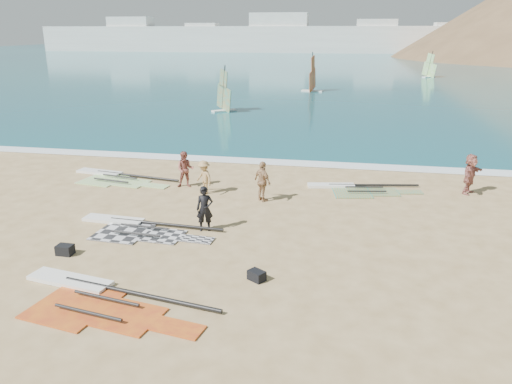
% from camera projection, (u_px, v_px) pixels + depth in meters
% --- Properties ---
extents(ground, '(300.00, 300.00, 0.00)m').
position_uv_depth(ground, '(205.00, 258.00, 15.91)').
color(ground, tan).
rests_on(ground, ground).
extents(sea, '(300.00, 240.00, 0.06)m').
position_uv_depth(sea, '(340.00, 56.00, 139.12)').
color(sea, '#0C4256').
rests_on(sea, ground).
extents(surf_line, '(300.00, 1.20, 0.04)m').
position_uv_depth(surf_line, '(269.00, 162.00, 27.40)').
color(surf_line, white).
rests_on(surf_line, ground).
extents(far_town, '(160.00, 8.00, 12.00)m').
position_uv_depth(far_town, '(292.00, 38.00, 157.38)').
color(far_town, white).
rests_on(far_town, ground).
extents(rig_grey, '(5.56, 2.34, 0.20)m').
position_uv_depth(rig_grey, '(134.00, 227.00, 18.26)').
color(rig_grey, '#272729').
rests_on(rig_grey, ground).
extents(rig_green, '(5.71, 2.71, 0.20)m').
position_uv_depth(rig_green, '(113.00, 177.00, 24.46)').
color(rig_green, '#88D634').
rests_on(rig_green, ground).
extents(rig_orange, '(5.19, 2.44, 0.20)m').
position_uv_depth(rig_orange, '(354.00, 189.00, 22.70)').
color(rig_orange, orange).
rests_on(rig_orange, ground).
extents(rig_red, '(6.07, 2.89, 0.20)m').
position_uv_depth(rig_red, '(94.00, 297.00, 13.50)').
color(rig_red, '#B5321E').
rests_on(rig_red, ground).
extents(gear_bag_near, '(0.52, 0.39, 0.33)m').
position_uv_depth(gear_bag_near, '(65.00, 250.00, 16.13)').
color(gear_bag_near, black).
rests_on(gear_bag_near, ground).
extents(gear_bag_far, '(0.59, 0.55, 0.29)m').
position_uv_depth(gear_bag_far, '(257.00, 275.00, 14.48)').
color(gear_bag_far, black).
rests_on(gear_bag_far, ground).
extents(person_wetsuit, '(0.69, 0.54, 1.65)m').
position_uv_depth(person_wetsuit, '(205.00, 209.00, 17.88)').
color(person_wetsuit, black).
rests_on(person_wetsuit, ground).
extents(beachgoer_left, '(0.94, 0.81, 1.68)m').
position_uv_depth(beachgoer_left, '(185.00, 169.00, 22.88)').
color(beachgoer_left, '#944E43').
rests_on(beachgoer_left, ground).
extents(beachgoer_mid, '(1.11, 1.05, 1.51)m').
position_uv_depth(beachgoer_mid, '(204.00, 177.00, 21.95)').
color(beachgoer_mid, tan).
rests_on(beachgoer_mid, ground).
extents(beachgoer_back, '(1.03, 1.00, 1.73)m').
position_uv_depth(beachgoer_back, '(263.00, 181.00, 20.97)').
color(beachgoer_back, '#A6805A').
rests_on(beachgoer_back, ground).
extents(beachgoer_right, '(1.31, 1.70, 1.80)m').
position_uv_depth(beachgoer_right, '(470.00, 174.00, 21.96)').
color(beachgoer_right, '#A56155').
rests_on(beachgoer_right, ground).
extents(windsurfer_left, '(2.09, 2.07, 4.08)m').
position_uv_depth(windsurfer_left, '(224.00, 98.00, 44.03)').
color(windsurfer_left, white).
rests_on(windsurfer_left, ground).
extents(windsurfer_centre, '(2.60, 3.05, 4.59)m').
position_uv_depth(windsurfer_centre, '(312.00, 80.00, 58.30)').
color(windsurfer_centre, white).
rests_on(windsurfer_centre, ground).
extents(windsurfer_right, '(2.03, 2.00, 3.98)m').
position_uv_depth(windsurfer_right, '(429.00, 69.00, 75.82)').
color(windsurfer_right, white).
rests_on(windsurfer_right, ground).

